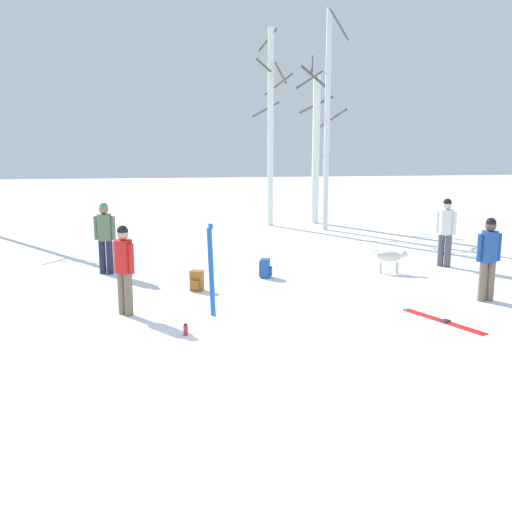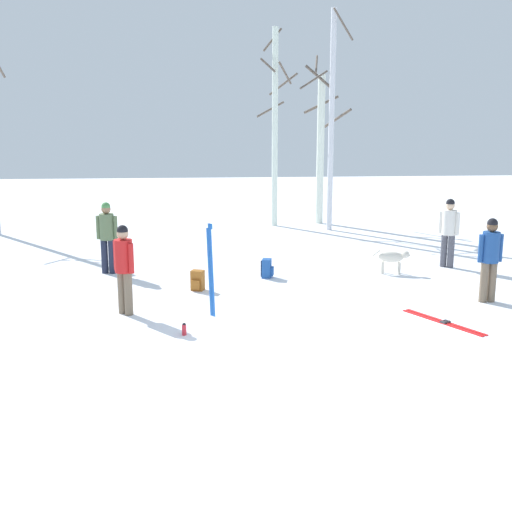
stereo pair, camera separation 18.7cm
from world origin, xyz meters
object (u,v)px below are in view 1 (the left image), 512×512
(backpack_1, at_px, (266,269))
(birch_tree_1, at_px, (271,125))
(birch_tree_2, at_px, (316,146))
(backpack_0, at_px, (197,281))
(water_bottle_0, at_px, (186,330))
(person_2, at_px, (446,228))
(birch_tree_3, at_px, (327,118))
(person_1, at_px, (489,254))
(person_0, at_px, (105,233))
(ski_pair_planted_0, at_px, (211,271))
(person_3, at_px, (124,264))
(ski_pair_lying_0, at_px, (443,321))
(dog, at_px, (391,257))

(backpack_1, distance_m, birch_tree_1, 8.10)
(birch_tree_2, bearing_deg, birch_tree_1, -166.27)
(backpack_0, xyz_separation_m, water_bottle_0, (-0.21, -2.92, -0.12))
(backpack_0, bearing_deg, person_2, 15.41)
(backpack_0, xyz_separation_m, birch_tree_3, (4.30, 7.35, 3.42))
(water_bottle_0, xyz_separation_m, birch_tree_2, (4.47, 11.70, 2.59))
(person_1, height_order, water_bottle_0, person_1)
(person_0, distance_m, backpack_0, 2.86)
(ski_pair_planted_0, xyz_separation_m, birch_tree_1, (2.34, 10.22, 2.56))
(person_2, xyz_separation_m, ski_pair_planted_0, (-5.93, -3.56, -0.11))
(ski_pair_planted_0, height_order, birch_tree_2, birch_tree_2)
(person_3, height_order, ski_pair_lying_0, person_3)
(birch_tree_1, relative_size, birch_tree_2, 1.22)
(person_2, distance_m, ski_pair_planted_0, 6.92)
(person_3, relative_size, birch_tree_2, 0.32)
(person_2, bearing_deg, birch_tree_3, 108.58)
(dog, bearing_deg, person_2, 20.09)
(ski_pair_lying_0, bearing_deg, dog, 87.44)
(backpack_1, bearing_deg, backpack_0, -148.02)
(person_0, xyz_separation_m, ski_pair_lying_0, (6.61, -4.38, -0.97))
(backpack_0, bearing_deg, birch_tree_3, 59.65)
(birch_tree_1, distance_m, birch_tree_3, 1.99)
(backpack_0, height_order, backpack_1, same)
(person_1, relative_size, birch_tree_3, 0.24)
(ski_pair_lying_0, distance_m, water_bottle_0, 4.70)
(person_1, bearing_deg, backpack_1, 150.74)
(person_1, distance_m, ski_pair_planted_0, 5.61)
(dog, xyz_separation_m, backpack_0, (-4.65, -1.14, -0.17))
(person_0, xyz_separation_m, dog, (6.78, -0.61, -0.59))
(backpack_1, relative_size, birch_tree_2, 0.08)
(person_3, xyz_separation_m, backpack_0, (1.35, 1.61, -0.77))
(ski_pair_planted_0, height_order, ski_pair_lying_0, ski_pair_planted_0)
(person_3, bearing_deg, birch_tree_3, 57.73)
(birch_tree_1, bearing_deg, water_bottle_0, -104.03)
(water_bottle_0, bearing_deg, person_1, 14.31)
(person_3, xyz_separation_m, birch_tree_3, (5.65, 8.96, 2.65))
(water_bottle_0, distance_m, birch_tree_3, 11.77)
(water_bottle_0, distance_m, birch_tree_2, 12.79)
(backpack_0, height_order, birch_tree_2, birch_tree_2)
(backpack_1, bearing_deg, birch_tree_3, 66.99)
(dog, distance_m, backpack_0, 4.79)
(person_1, relative_size, birch_tree_1, 0.26)
(person_3, distance_m, birch_tree_3, 10.92)
(person_3, bearing_deg, backpack_0, 49.93)
(person_1, xyz_separation_m, ski_pair_lying_0, (-1.38, -1.25, -0.97))
(person_3, bearing_deg, ski_pair_lying_0, -9.95)
(person_0, xyz_separation_m, water_bottle_0, (1.92, -4.67, -0.88))
(person_3, relative_size, water_bottle_0, 8.15)
(person_2, relative_size, birch_tree_1, 0.26)
(birch_tree_2, bearing_deg, person_3, -118.39)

